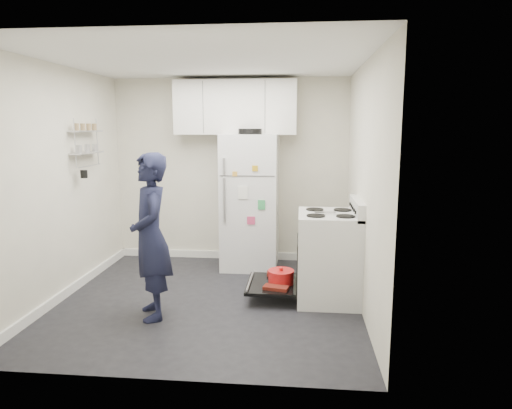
# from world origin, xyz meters

# --- Properties ---
(room) EXTENTS (3.21, 3.21, 2.51)m
(room) POSITION_xyz_m (-0.03, 0.03, 1.21)
(room) COLOR black
(room) RESTS_ON ground
(electric_range) EXTENTS (0.66, 0.76, 1.10)m
(electric_range) POSITION_xyz_m (1.26, 0.15, 0.47)
(electric_range) COLOR silver
(electric_range) RESTS_ON ground
(open_oven_door) EXTENTS (0.55, 0.70, 0.22)m
(open_oven_door) POSITION_xyz_m (0.71, 0.15, 0.19)
(open_oven_door) COLOR black
(open_oven_door) RESTS_ON ground
(refrigerator) EXTENTS (0.72, 0.74, 1.83)m
(refrigerator) POSITION_xyz_m (0.31, 1.25, 0.89)
(refrigerator) COLOR silver
(refrigerator) RESTS_ON ground
(upper_cabinets) EXTENTS (1.60, 0.33, 0.70)m
(upper_cabinets) POSITION_xyz_m (0.10, 1.43, 2.10)
(upper_cabinets) COLOR silver
(upper_cabinets) RESTS_ON room
(wall_shelf_rack) EXTENTS (0.14, 0.60, 0.61)m
(wall_shelf_rack) POSITION_xyz_m (-1.52, 0.49, 1.68)
(wall_shelf_rack) COLOR #B2B2B7
(wall_shelf_rack) RESTS_ON room
(person) EXTENTS (0.60, 0.70, 1.61)m
(person) POSITION_xyz_m (-0.47, -0.47, 0.81)
(person) COLOR black
(person) RESTS_ON ground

